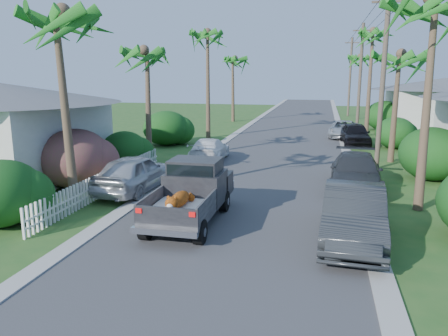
% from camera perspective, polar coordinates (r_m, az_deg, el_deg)
% --- Properties ---
extents(ground, '(120.00, 120.00, 0.00)m').
position_cam_1_polar(ground, '(12.25, -1.09, -11.58)').
color(ground, '#275520').
rests_on(ground, ground).
extents(road, '(8.00, 100.00, 0.02)m').
position_cam_1_polar(road, '(36.32, 8.38, 4.30)').
color(road, '#38383A').
rests_on(road, ground).
extents(curb_left, '(0.60, 100.00, 0.06)m').
position_cam_1_polar(curb_left, '(36.88, 1.69, 4.58)').
color(curb_left, '#A5A39E').
rests_on(curb_left, ground).
extents(curb_right, '(0.60, 100.00, 0.06)m').
position_cam_1_polar(curb_right, '(36.25, 15.19, 4.02)').
color(curb_right, '#A5A39E').
rests_on(curb_right, ground).
extents(pickup_truck, '(1.98, 5.12, 2.06)m').
position_cam_1_polar(pickup_truck, '(15.06, -4.03, -2.94)').
color(pickup_truck, black).
rests_on(pickup_truck, ground).
extents(parked_car_rn, '(2.03, 5.11, 1.65)m').
position_cam_1_polar(parked_car_rn, '(13.58, 16.56, -5.95)').
color(parked_car_rn, '#2C2F31').
rests_on(parked_car_rn, ground).
extents(parked_car_rm, '(2.36, 5.33, 1.52)m').
position_cam_1_polar(parked_car_rm, '(19.63, 16.82, -0.60)').
color(parked_car_rm, '#2E3134').
rests_on(parked_car_rm, ground).
extents(parked_car_rf, '(2.09, 4.57, 1.52)m').
position_cam_1_polar(parked_car_rf, '(32.19, 16.77, 4.25)').
color(parked_car_rf, black).
rests_on(parked_car_rf, ground).
extents(parked_car_rd, '(2.64, 4.84, 1.29)m').
position_cam_1_polar(parked_car_rd, '(35.69, 15.40, 4.88)').
color(parked_car_rd, '#B6BABD').
rests_on(parked_car_rd, ground).
extents(parked_car_ln, '(2.20, 4.82, 1.60)m').
position_cam_1_polar(parked_car_ln, '(18.92, -11.60, -0.67)').
color(parked_car_ln, silver).
rests_on(parked_car_ln, ground).
extents(parked_car_lf, '(2.07, 4.56, 1.30)m').
position_cam_1_polar(parked_car_lf, '(25.18, -1.94, 2.41)').
color(parked_car_lf, white).
rests_on(parked_car_lf, ground).
extents(palm_l_a, '(4.40, 4.40, 8.20)m').
position_cam_1_polar(palm_l_a, '(16.60, -20.88, 18.35)').
color(palm_l_a, brown).
rests_on(palm_l_a, ground).
extents(palm_l_b, '(4.40, 4.40, 7.40)m').
position_cam_1_polar(palm_l_b, '(24.80, -10.13, 14.84)').
color(palm_l_b, brown).
rests_on(palm_l_b, ground).
extents(palm_l_c, '(4.40, 4.40, 9.20)m').
position_cam_1_polar(palm_l_c, '(34.14, -2.17, 17.22)').
color(palm_l_c, brown).
rests_on(palm_l_c, ground).
extents(palm_l_d, '(4.40, 4.40, 7.70)m').
position_cam_1_polar(palm_l_d, '(45.83, 1.19, 14.11)').
color(palm_l_d, brown).
rests_on(palm_l_d, ground).
extents(palm_r_b, '(4.40, 4.40, 7.20)m').
position_cam_1_polar(palm_r_b, '(26.19, 21.95, 13.59)').
color(palm_r_b, brown).
rests_on(palm_r_b, ground).
extents(palm_r_c, '(4.40, 4.40, 9.40)m').
position_cam_1_polar(palm_r_c, '(37.18, 18.90, 16.49)').
color(palm_r_c, brown).
rests_on(palm_r_c, ground).
extents(palm_r_d, '(4.40, 4.40, 8.00)m').
position_cam_1_polar(palm_r_d, '(51.05, 17.51, 13.71)').
color(palm_r_d, brown).
rests_on(palm_r_d, ground).
extents(shrub_l_a, '(2.60, 2.86, 2.20)m').
position_cam_1_polar(shrub_l_a, '(16.12, -27.07, -2.94)').
color(shrub_l_a, '#183F12').
rests_on(shrub_l_a, ground).
extents(shrub_l_b, '(3.00, 3.30, 2.60)m').
position_cam_1_polar(shrub_l_b, '(20.20, -18.82, 1.18)').
color(shrub_l_b, '#AA1851').
rests_on(shrub_l_b, ground).
extents(shrub_l_c, '(2.40, 2.64, 2.00)m').
position_cam_1_polar(shrub_l_c, '(23.52, -12.89, 2.27)').
color(shrub_l_c, '#183F12').
rests_on(shrub_l_c, ground).
extents(shrub_l_d, '(3.20, 3.52, 2.40)m').
position_cam_1_polar(shrub_l_d, '(31.02, -7.56, 5.20)').
color(shrub_l_d, '#183F12').
rests_on(shrub_l_d, ground).
extents(shrub_r_b, '(3.00, 3.30, 2.50)m').
position_cam_1_polar(shrub_r_b, '(22.77, 25.52, 1.70)').
color(shrub_r_b, '#183F12').
rests_on(shrub_r_b, ground).
extents(shrub_r_c, '(2.60, 2.86, 2.10)m').
position_cam_1_polar(shrub_r_c, '(31.49, 21.47, 4.29)').
color(shrub_r_c, '#183F12').
rests_on(shrub_r_c, ground).
extents(shrub_r_d, '(3.20, 3.52, 2.60)m').
position_cam_1_polar(shrub_r_d, '(41.38, 20.18, 6.45)').
color(shrub_r_d, '#183F12').
rests_on(shrub_r_d, ground).
extents(picket_fence, '(0.10, 11.00, 1.00)m').
position_cam_1_polar(picket_fence, '(19.07, -14.80, -1.66)').
color(picket_fence, white).
rests_on(picket_fence, ground).
extents(house_right_far, '(9.00, 8.00, 4.60)m').
position_cam_1_polar(house_right_far, '(42.25, 27.04, 7.09)').
color(house_right_far, silver).
rests_on(house_right_far, ground).
extents(utility_pole_b, '(1.60, 0.26, 9.00)m').
position_cam_1_polar(utility_pole_b, '(24.06, 20.03, 10.70)').
color(utility_pole_b, brown).
rests_on(utility_pole_b, ground).
extents(utility_pole_c, '(1.60, 0.26, 9.00)m').
position_cam_1_polar(utility_pole_c, '(38.99, 17.35, 11.19)').
color(utility_pole_c, brown).
rests_on(utility_pole_c, ground).
extents(utility_pole_d, '(1.60, 0.26, 9.00)m').
position_cam_1_polar(utility_pole_d, '(53.96, 16.14, 11.41)').
color(utility_pole_d, brown).
rests_on(utility_pole_d, ground).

